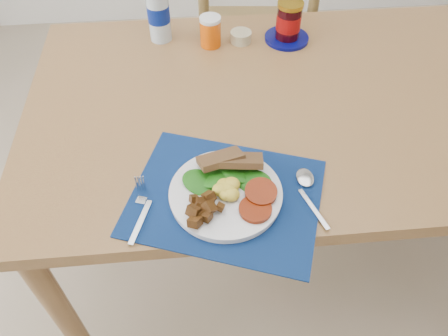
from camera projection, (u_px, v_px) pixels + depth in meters
name	position (u px, v px, depth m)	size (l,w,h in m)	color
ground	(271.00, 289.00, 1.63)	(4.00, 4.00, 0.00)	gray
table	(278.00, 121.00, 1.27)	(1.40, 0.90, 0.75)	brown
chair_far	(255.00, 14.00, 1.76)	(0.50, 0.48, 1.25)	brown
placemat	(226.00, 197.00, 0.97)	(0.41, 0.32, 0.00)	black
breakfast_plate	(224.00, 193.00, 0.96)	(0.25, 0.25, 0.06)	silver
fork	(141.00, 208.00, 0.95)	(0.05, 0.16, 0.00)	#B2B5BA
spoon	(307.00, 188.00, 0.98)	(0.05, 0.17, 0.01)	#B2B5BA
water_bottle	(158.00, 8.00, 1.32)	(0.07, 0.07, 0.24)	#ADBFCC
juice_glass	(210.00, 32.00, 1.34)	(0.06, 0.06, 0.09)	#D44D05
ramekin	(241.00, 37.00, 1.38)	(0.07, 0.07, 0.03)	tan
jam_on_saucer	(288.00, 24.00, 1.36)	(0.14, 0.14, 0.13)	#050853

